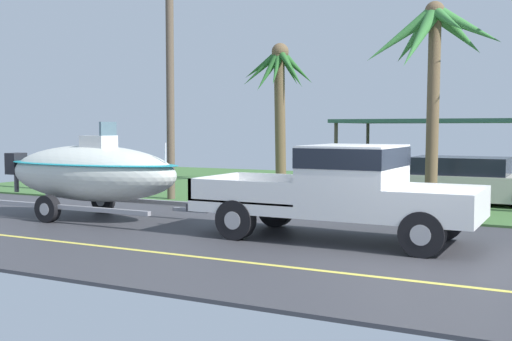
% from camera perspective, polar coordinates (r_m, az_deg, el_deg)
% --- Properties ---
extents(ground, '(36.00, 22.00, 0.11)m').
position_cam_1_polar(ground, '(19.54, 20.30, -2.92)').
color(ground, '#38383D').
extents(pickup_truck_towing, '(5.84, 2.15, 1.89)m').
position_cam_1_polar(pickup_truck_towing, '(12.52, 8.69, -1.56)').
color(pickup_truck_towing, silver).
rests_on(pickup_truck_towing, ground).
extents(boat_on_trailer, '(6.09, 2.17, 2.37)m').
position_cam_1_polar(boat_on_trailer, '(15.96, -14.71, -0.19)').
color(boat_on_trailer, gray).
rests_on(boat_on_trailer, ground).
extents(parked_sedan_near, '(4.67, 1.95, 1.38)m').
position_cam_1_polar(parked_sedan_near, '(19.18, 18.50, -0.95)').
color(parked_sedan_near, beige).
rests_on(parked_sedan_near, ground).
extents(carport_awning, '(7.81, 4.52, 2.54)m').
position_cam_1_polar(carport_awning, '(25.23, 16.68, 4.19)').
color(carport_awning, '#4C4238').
rests_on(carport_awning, ground).
extents(palm_tree_near_left, '(3.12, 2.93, 5.48)m').
position_cam_1_polar(palm_tree_near_left, '(24.65, 2.12, 8.07)').
color(palm_tree_near_left, brown).
rests_on(palm_tree_near_left, ground).
extents(palm_tree_mid, '(3.42, 3.06, 5.43)m').
position_cam_1_polar(palm_tree_mid, '(16.90, 15.76, 10.56)').
color(palm_tree_mid, brown).
rests_on(palm_tree_mid, ground).
extents(utility_pole, '(0.24, 1.80, 8.76)m').
position_cam_1_polar(utility_pole, '(19.46, -7.79, 10.67)').
color(utility_pole, brown).
rests_on(utility_pole, ground).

